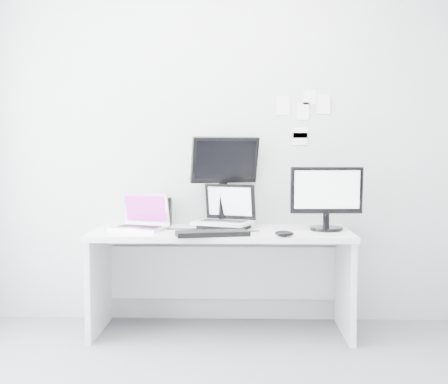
% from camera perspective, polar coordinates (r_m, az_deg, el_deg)
% --- Properties ---
extents(back_wall, '(3.60, 0.00, 3.60)m').
position_cam_1_polar(back_wall, '(4.49, -0.12, 4.79)').
color(back_wall, silver).
rests_on(back_wall, ground).
extents(desk, '(1.80, 0.70, 0.73)m').
position_cam_1_polar(desk, '(4.25, -0.27, -8.56)').
color(desk, white).
rests_on(desk, ground).
extents(macbook, '(0.43, 0.37, 0.27)m').
position_cam_1_polar(macbook, '(4.22, -8.15, -1.79)').
color(macbook, '#B7B7BC').
rests_on(macbook, desk).
extents(speaker, '(0.10, 0.10, 0.21)m').
position_cam_1_polar(speaker, '(4.46, -5.75, -1.88)').
color(speaker, black).
rests_on(speaker, desk).
extents(dell_laptop, '(0.47, 0.43, 0.32)m').
position_cam_1_polar(dell_laptop, '(4.24, -0.09, -1.36)').
color(dell_laptop, '#B5B7BC').
rests_on(dell_laptop, desk).
extents(rear_monitor, '(0.53, 0.34, 0.68)m').
position_cam_1_polar(rear_monitor, '(4.36, -0.00, 1.10)').
color(rear_monitor, black).
rests_on(rear_monitor, desk).
extents(samsung_monitor, '(0.51, 0.25, 0.46)m').
position_cam_1_polar(samsung_monitor, '(4.22, 9.78, -0.52)').
color(samsung_monitor, black).
rests_on(samsung_monitor, desk).
extents(keyboard, '(0.50, 0.27, 0.03)m').
position_cam_1_polar(keyboard, '(3.91, -1.12, -3.98)').
color(keyboard, black).
rests_on(keyboard, desk).
extents(mouse, '(0.14, 0.11, 0.04)m').
position_cam_1_polar(mouse, '(3.89, 5.78, -3.97)').
color(mouse, black).
rests_on(mouse, desk).
extents(wall_note_0, '(0.10, 0.00, 0.14)m').
position_cam_1_polar(wall_note_0, '(4.51, 5.66, 8.20)').
color(wall_note_0, white).
rests_on(wall_note_0, back_wall).
extents(wall_note_1, '(0.09, 0.00, 0.13)m').
position_cam_1_polar(wall_note_1, '(4.52, 7.57, 7.67)').
color(wall_note_1, white).
rests_on(wall_note_1, back_wall).
extents(wall_note_2, '(0.10, 0.00, 0.14)m').
position_cam_1_polar(wall_note_2, '(4.54, 9.48, 8.26)').
color(wall_note_2, white).
rests_on(wall_note_2, back_wall).
extents(wall_note_3, '(0.11, 0.00, 0.08)m').
position_cam_1_polar(wall_note_3, '(4.51, 7.30, 5.64)').
color(wall_note_3, white).
rests_on(wall_note_3, back_wall).
extents(wall_note_4, '(0.11, 0.00, 0.09)m').
position_cam_1_polar(wall_note_4, '(4.51, 7.29, 5.06)').
color(wall_note_4, white).
rests_on(wall_note_4, back_wall).
extents(wall_note_5, '(0.10, 0.00, 0.10)m').
position_cam_1_polar(wall_note_5, '(4.53, 8.18, 8.94)').
color(wall_note_5, white).
rests_on(wall_note_5, back_wall).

